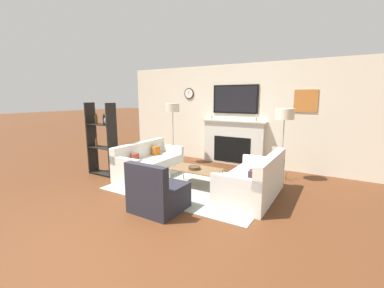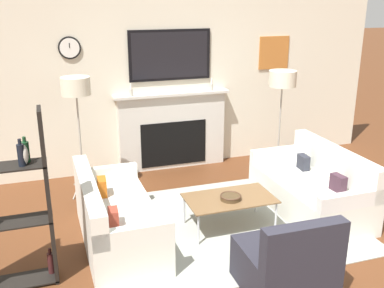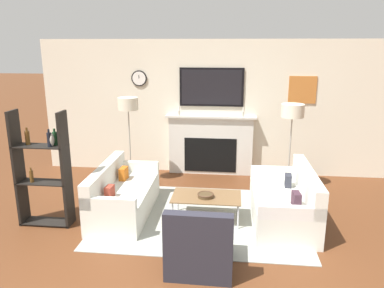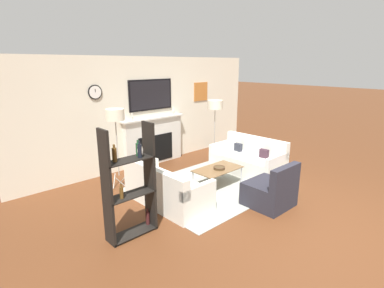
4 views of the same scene
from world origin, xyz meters
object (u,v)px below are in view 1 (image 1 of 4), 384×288
(armchair, at_px, (157,194))
(floor_lamp_right, at_px, (285,115))
(coffee_table, at_px, (196,170))
(couch_left, at_px, (149,164))
(couch_right, at_px, (254,182))
(shelf_unit, at_px, (102,140))
(decorative_bowl, at_px, (194,168))
(floor_lamp_left, at_px, (173,109))

(armchair, relative_size, floor_lamp_right, 0.52)
(coffee_table, bearing_deg, couch_left, 176.44)
(couch_right, height_order, shelf_unit, shelf_unit)
(floor_lamp_right, bearing_deg, couch_right, -99.25)
(armchair, xyz_separation_m, floor_lamp_right, (1.37, 2.67, 1.17))
(decorative_bowl, height_order, floor_lamp_left, floor_lamp_left)
(armchair, height_order, shelf_unit, shelf_unit)
(decorative_bowl, bearing_deg, floor_lamp_right, 45.66)
(coffee_table, bearing_deg, armchair, -88.97)
(floor_lamp_left, bearing_deg, couch_right, -25.53)
(coffee_table, distance_m, floor_lamp_left, 2.38)
(floor_lamp_right, bearing_deg, couch_left, -154.40)
(armchair, height_order, coffee_table, armchair)
(decorative_bowl, height_order, shelf_unit, shelf_unit)
(decorative_bowl, relative_size, shelf_unit, 0.14)
(armchair, height_order, floor_lamp_right, floor_lamp_right)
(couch_right, bearing_deg, decorative_bowl, -173.65)
(couch_right, distance_m, floor_lamp_left, 3.27)
(floor_lamp_right, bearing_deg, decorative_bowl, -134.34)
(couch_left, xyz_separation_m, coffee_table, (1.33, -0.08, 0.08))
(decorative_bowl, distance_m, shelf_unit, 2.39)
(couch_right, xyz_separation_m, floor_lamp_left, (-2.73, 1.31, 1.23))
(floor_lamp_right, xyz_separation_m, shelf_unit, (-3.74, -1.77, -0.62))
(coffee_table, xyz_separation_m, decorative_bowl, (-0.01, -0.05, 0.06))
(coffee_table, distance_m, decorative_bowl, 0.08)
(floor_lamp_right, bearing_deg, coffee_table, -135.11)
(shelf_unit, bearing_deg, floor_lamp_left, 65.93)
(floor_lamp_left, height_order, floor_lamp_right, floor_lamp_left)
(coffee_table, relative_size, decorative_bowl, 4.19)
(couch_right, distance_m, decorative_bowl, 1.21)
(shelf_unit, bearing_deg, coffee_table, 9.15)
(coffee_table, height_order, floor_lamp_right, floor_lamp_right)
(couch_right, distance_m, armchair, 1.79)
(floor_lamp_left, bearing_deg, decorative_bowl, -43.03)
(coffee_table, height_order, floor_lamp_left, floor_lamp_left)
(coffee_table, relative_size, shelf_unit, 0.61)
(couch_right, relative_size, shelf_unit, 1.00)
(shelf_unit, bearing_deg, decorative_bowl, 8.01)
(armchair, bearing_deg, shelf_unit, 159.00)
(armchair, bearing_deg, floor_lamp_left, 120.49)
(armchair, xyz_separation_m, coffee_table, (-0.02, 1.28, 0.09))
(couch_left, bearing_deg, decorative_bowl, -5.71)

